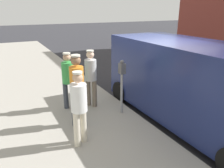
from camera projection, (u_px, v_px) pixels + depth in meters
The scene contains 8 objects.
ground_plane at pixel (156, 106), 7.04m from camera, with size 80.00×80.00×0.00m, color #2D2D33.
sidewalk_slab at pixel (44, 131), 5.50m from camera, with size 5.00×32.00×0.15m, color #9E998E.
parking_meter_near at pixel (122, 78), 5.97m from camera, with size 0.14×0.18×1.52m.
pedestrian_in_white at pixel (79, 104), 4.56m from camera, with size 0.34×0.34×1.64m.
pedestrian_in_orange at pixel (77, 86), 5.32m from camera, with size 0.36×0.34×1.80m.
pedestrian_in_gray at pixel (91, 75), 6.43m from camera, with size 0.34×0.34×1.70m.
pedestrian_in_green at pixel (68, 78), 6.25m from camera, with size 0.34×0.34×1.66m.
parked_van at pixel (192, 81), 5.75m from camera, with size 2.16×5.22×2.15m.
Camera 1 is at (4.19, 5.07, 2.96)m, focal length 35.44 mm.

